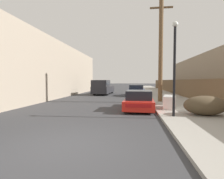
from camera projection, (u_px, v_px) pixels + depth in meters
name	position (u px, v px, depth m)	size (l,w,h in m)	color
ground_plane	(62.00, 147.00, 4.76)	(220.00, 220.00, 0.00)	#38383A
sidewalk_curb	(155.00, 92.00, 27.38)	(4.20, 63.00, 0.12)	#9E998E
discarded_fridge	(169.00, 102.00, 10.76)	(1.01, 1.68, 0.80)	white
parked_sports_car_red	(139.00, 101.00, 11.05)	(1.93, 4.17, 1.21)	red
car_parked_mid	(137.00, 91.00, 21.02)	(2.17, 4.48, 1.32)	#2D478C
pickup_truck	(103.00, 87.00, 22.89)	(2.22, 5.91, 1.88)	#232328
utility_pole	(161.00, 49.00, 14.09)	(1.80, 0.34, 8.37)	brown
street_lamp	(175.00, 61.00, 8.19)	(0.26, 0.26, 4.45)	black
brush_pile	(205.00, 105.00, 8.57)	(2.03, 1.23, 0.96)	brown
wooden_fence	(174.00, 87.00, 23.14)	(0.08, 39.65, 1.82)	brown
building_left_block	(40.00, 71.00, 20.63)	(7.00, 23.85, 5.88)	tan
building_right_house	(218.00, 76.00, 22.35)	(6.00, 22.79, 4.93)	gray
pedestrian	(161.00, 86.00, 25.08)	(0.34, 0.34, 1.83)	#282D42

